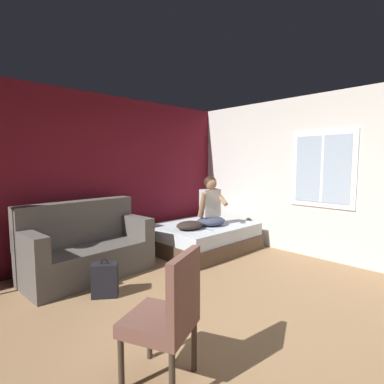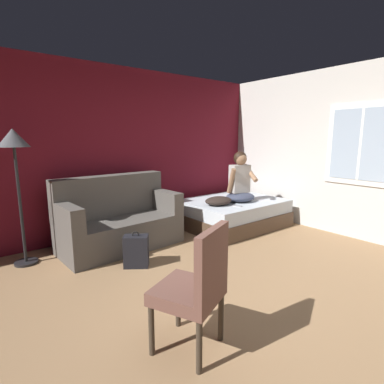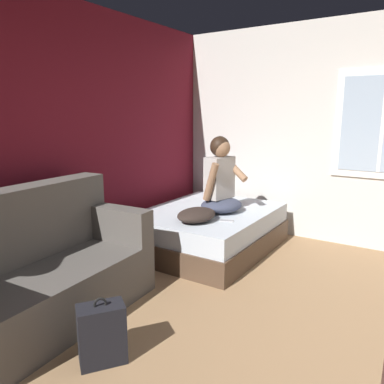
% 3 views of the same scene
% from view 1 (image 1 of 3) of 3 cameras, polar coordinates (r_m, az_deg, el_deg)
% --- Properties ---
extents(ground_plane, '(40.00, 40.00, 0.00)m').
position_cam_1_polar(ground_plane, '(3.06, 6.92, -25.84)').
color(ground_plane, '#93704C').
extents(wall_back_accent, '(10.70, 0.16, 2.70)m').
position_cam_1_polar(wall_back_accent, '(5.10, -20.25, 2.58)').
color(wall_back_accent, maroon).
rests_on(wall_back_accent, ground).
extents(wall_side_with_window, '(0.19, 7.30, 2.70)m').
position_cam_1_polar(wall_side_with_window, '(5.23, 27.92, 2.35)').
color(wall_side_with_window, silver).
rests_on(wall_side_with_window, ground).
extents(bed, '(1.76, 1.38, 0.48)m').
position_cam_1_polar(bed, '(5.50, 2.25, -8.62)').
color(bed, '#4C3828').
rests_on(bed, ground).
extents(couch, '(1.75, 0.93, 1.04)m').
position_cam_1_polar(couch, '(4.53, -19.47, -10.02)').
color(couch, '#514C47').
rests_on(couch, ground).
extents(side_chair, '(0.61, 0.61, 0.98)m').
position_cam_1_polar(side_chair, '(2.30, -4.63, -22.01)').
color(side_chair, '#382D23').
rests_on(side_chair, ground).
extents(person_seated, '(0.60, 0.54, 0.88)m').
position_cam_1_polar(person_seated, '(5.29, 3.56, -2.57)').
color(person_seated, '#383D51').
rests_on(person_seated, bed).
extents(backpack, '(0.35, 0.34, 0.46)m').
position_cam_1_polar(backpack, '(3.87, -16.23, -15.83)').
color(backpack, black).
rests_on(backpack, ground).
extents(throw_pillow, '(0.51, 0.40, 0.14)m').
position_cam_1_polar(throw_pillow, '(5.01, -0.46, -6.36)').
color(throw_pillow, '#2D231E').
rests_on(throw_pillow, bed).
extents(cell_phone, '(0.11, 0.16, 0.01)m').
position_cam_1_polar(cell_phone, '(4.95, 3.21, -7.28)').
color(cell_phone, '#B7B7BC').
rests_on(cell_phone, bed).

